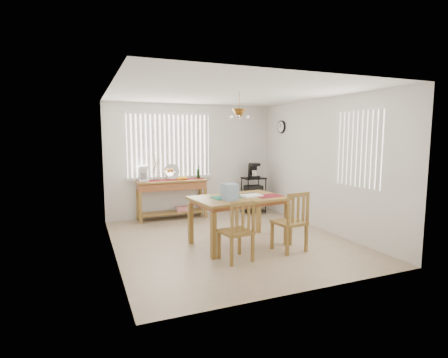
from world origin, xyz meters
name	(u,v)px	position (x,y,z in m)	size (l,w,h in m)	color
ground	(230,241)	(0.00, 0.00, -0.01)	(4.00, 4.50, 0.01)	tan
room_shell	(230,146)	(0.00, 0.02, 1.69)	(4.20, 4.70, 2.70)	silver
sideboard	(172,190)	(-0.56, 2.01, 0.67)	(1.58, 0.44, 0.89)	olive
sideboard_items	(160,175)	(-0.83, 2.02, 1.02)	(1.50, 0.37, 0.68)	maroon
wire_cart	(253,192)	(1.42, 1.87, 0.52)	(0.51, 0.41, 0.87)	black
cart_items	(253,171)	(1.42, 1.88, 1.03)	(0.20, 0.25, 0.36)	black
dining_table	(239,202)	(0.04, -0.25, 0.74)	(1.66, 1.17, 0.84)	olive
table_items	(235,193)	(-0.09, -0.40, 0.94)	(1.25, 0.54, 0.27)	#14745A
chair_left	(237,231)	(-0.32, -0.99, 0.46)	(0.48, 0.48, 0.93)	olive
chair_right	(291,222)	(0.68, -0.91, 0.49)	(0.51, 0.51, 0.99)	olive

